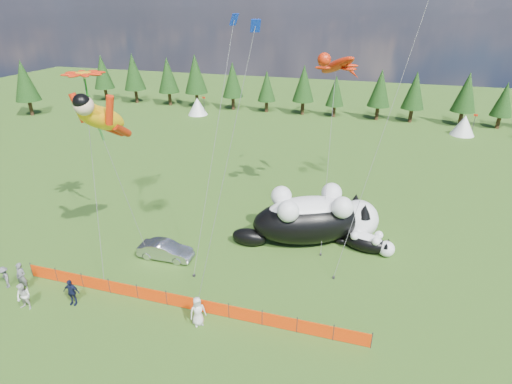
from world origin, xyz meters
TOP-DOWN VIEW (x-y plane):
  - ground at (0.00, 0.00)m, footprint 160.00×160.00m
  - safety_fence at (0.00, -3.00)m, footprint 22.06×0.06m
  - tree_line at (0.00, 45.00)m, footprint 90.00×4.00m
  - festival_tents at (11.00, 40.00)m, footprint 50.00×3.20m
  - cat_large at (6.38, 6.94)m, footprint 10.77×7.17m
  - cat_small at (10.44, 6.49)m, footprint 4.37×2.17m
  - car at (-3.42, 1.46)m, footprint 3.98×1.49m
  - spectator_a at (-10.48, -4.25)m, footprint 0.72×0.47m
  - spectator_b at (-8.94, -5.68)m, footprint 0.90×0.56m
  - spectator_c at (-6.54, -4.51)m, footprint 1.09×0.65m
  - spectator_d at (-11.73, -4.39)m, footprint 1.12×0.93m
  - spectator_e at (1.49, -3.95)m, footprint 1.08×1.03m
  - superhero_kite at (-6.33, 0.70)m, footprint 4.47×4.84m
  - gecko_kite at (6.53, 12.82)m, footprint 6.48×11.56m
  - flower_kite at (-9.50, 3.65)m, footprint 5.21×7.64m
  - diamond_kite_a at (0.15, 6.78)m, footprint 1.15×7.70m
  - diamond_kite_c at (3.34, 0.43)m, footprint 3.35×3.25m

SIDE VIEW (x-z plane):
  - ground at x=0.00m, z-range 0.00..0.00m
  - safety_fence at x=0.00m, z-range -0.05..1.05m
  - car at x=-3.42m, z-range 0.00..1.30m
  - cat_small at x=10.44m, z-range -0.04..1.55m
  - spectator_d at x=-11.73m, z-range 0.00..1.54m
  - spectator_c at x=-6.54m, z-range 0.00..1.76m
  - spectator_b at x=-8.94m, z-range 0.00..1.78m
  - spectator_e at x=1.49m, z-range 0.00..1.86m
  - spectator_a at x=-10.48m, z-range 0.00..1.96m
  - festival_tents at x=11.00m, z-range 0.00..2.80m
  - cat_large at x=6.38m, z-range -0.10..4.02m
  - tree_line at x=0.00m, z-range 0.00..8.00m
  - superhero_kite at x=-6.33m, z-range 4.04..16.49m
  - flower_kite at x=-9.50m, z-range 5.12..19.22m
  - gecko_kite at x=6.53m, z-range 4.98..19.62m
  - diamond_kite_c at x=3.34m, z-range 6.33..22.74m
  - diamond_kite_a at x=0.15m, z-range 6.43..23.53m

